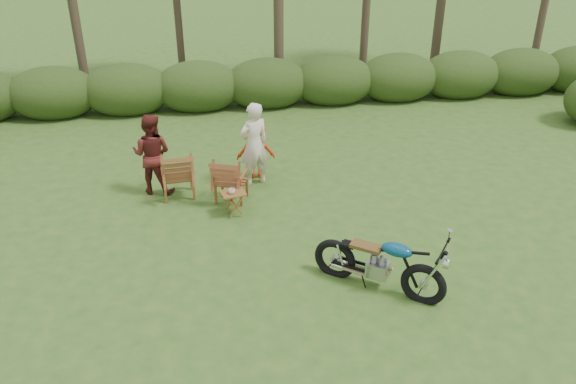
{
  "coord_description": "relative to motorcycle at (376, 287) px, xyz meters",
  "views": [
    {
      "loc": [
        -1.9,
        -6.98,
        5.32
      ],
      "look_at": [
        -0.56,
        1.52,
        0.9
      ],
      "focal_mm": 35.0,
      "sensor_mm": 36.0,
      "label": 1
    }
  ],
  "objects": [
    {
      "name": "child",
      "position": [
        -1.42,
        4.28,
        0.0
      ],
      "size": [
        0.84,
        0.5,
        1.27
      ],
      "primitive_type": "imported",
      "rotation": [
        0.0,
        0.0,
        3.11
      ],
      "color": "red",
      "rests_on": "ground"
    },
    {
      "name": "lawn_chair_right",
      "position": [
        -2.03,
        3.26,
        0.0
      ],
      "size": [
        0.85,
        0.85,
        0.96
      ],
      "primitive_type": null,
      "rotation": [
        0.0,
        0.0,
        2.79
      ],
      "color": "brown",
      "rests_on": "ground"
    },
    {
      "name": "cup",
      "position": [
        -2.05,
        2.61,
        0.53
      ],
      "size": [
        0.13,
        0.13,
        0.1
      ],
      "primitive_type": "imported",
      "rotation": [
        0.0,
        0.0,
        0.0
      ],
      "color": "beige",
      "rests_on": "side_table"
    },
    {
      "name": "ground",
      "position": [
        -0.57,
        0.16,
        0.0
      ],
      "size": [
        80.0,
        80.0,
        0.0
      ],
      "primitive_type": "plane",
      "color": "#2A501A",
      "rests_on": "ground"
    },
    {
      "name": "side_table",
      "position": [
        -2.03,
        2.64,
        0.24
      ],
      "size": [
        0.54,
        0.48,
        0.48
      ],
      "primitive_type": null,
      "rotation": [
        0.0,
        0.0,
        0.22
      ],
      "color": "brown",
      "rests_on": "ground"
    },
    {
      "name": "adult_a",
      "position": [
        -1.49,
        3.91,
        0.0
      ],
      "size": [
        0.77,
        0.66,
        1.8
      ],
      "primitive_type": "imported",
      "rotation": [
        0.0,
        0.0,
        3.56
      ],
      "color": "beige",
      "rests_on": "ground"
    },
    {
      "name": "adult_b",
      "position": [
        -3.56,
        3.89,
        0.0
      ],
      "size": [
        0.97,
        0.85,
        1.68
      ],
      "primitive_type": "imported",
      "rotation": [
        0.0,
        0.0,
        2.84
      ],
      "color": "#561B18",
      "rests_on": "ground"
    },
    {
      "name": "motorcycle",
      "position": [
        0.0,
        0.0,
        0.0
      ],
      "size": [
        2.06,
        1.83,
        1.15
      ],
      "primitive_type": null,
      "rotation": [
        0.0,
        0.0,
        -0.65
      ],
      "color": "#0C6C9D",
      "rests_on": "ground"
    },
    {
      "name": "lawn_chair_left",
      "position": [
        -3.08,
        3.59,
        0.0
      ],
      "size": [
        0.77,
        0.77,
        1.02
      ],
      "primitive_type": null,
      "rotation": [
        0.0,
        0.0,
        3.24
      ],
      "color": "brown",
      "rests_on": "ground"
    }
  ]
}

